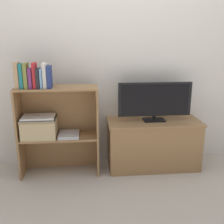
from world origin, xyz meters
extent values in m
plane|color=#BCB2A3|center=(0.00, 0.00, 0.00)|extent=(16.00, 16.00, 0.00)
cube|color=silver|center=(0.00, 0.44, 1.20)|extent=(10.00, 0.05, 2.40)
cube|color=olive|center=(0.45, 0.20, 0.25)|extent=(0.95, 0.41, 0.50)
cube|color=olive|center=(0.45, 0.20, 0.51)|extent=(0.97, 0.43, 0.02)
cube|color=black|center=(0.45, 0.20, 0.52)|extent=(0.22, 0.14, 0.01)
cylinder|color=black|center=(0.45, 0.20, 0.55)|extent=(0.04, 0.04, 0.04)
cube|color=black|center=(0.45, 0.20, 0.75)|extent=(0.76, 0.04, 0.35)
cube|color=black|center=(0.45, 0.18, 0.75)|extent=(0.70, 0.00, 0.31)
cube|color=olive|center=(-0.91, 0.14, 0.20)|extent=(0.02, 0.29, 0.41)
cube|color=olive|center=(-0.15, 0.14, 0.20)|extent=(0.02, 0.29, 0.41)
cube|color=olive|center=(-0.53, 0.28, 0.20)|extent=(0.74, 0.02, 0.41)
cube|color=olive|center=(-0.53, 0.14, 0.40)|extent=(0.74, 0.29, 0.02)
cube|color=olive|center=(-0.91, 0.14, 0.65)|extent=(0.02, 0.29, 0.50)
cube|color=olive|center=(-0.15, 0.14, 0.65)|extent=(0.02, 0.29, 0.50)
cube|color=olive|center=(-0.53, 0.28, 0.65)|extent=(0.74, 0.02, 0.50)
cube|color=olive|center=(-0.53, 0.14, 0.89)|extent=(0.74, 0.29, 0.02)
cube|color=tan|center=(-0.87, 0.10, 1.02)|extent=(0.04, 0.12, 0.24)
cube|color=#1E7075|center=(-0.83, 0.10, 1.01)|extent=(0.03, 0.13, 0.23)
cube|color=olive|center=(-0.79, 0.10, 1.02)|extent=(0.03, 0.13, 0.23)
cube|color=#6B2D66|center=(-0.75, 0.10, 0.99)|extent=(0.03, 0.13, 0.18)
cube|color=#B22328|center=(-0.72, 0.10, 1.02)|extent=(0.03, 0.12, 0.23)
cube|color=#232328|center=(-0.68, 0.10, 0.99)|extent=(0.03, 0.14, 0.18)
cube|color=#709ECC|center=(-0.66, 0.10, 0.99)|extent=(0.02, 0.14, 0.18)
cube|color=silver|center=(-0.62, 0.10, 1.02)|extent=(0.03, 0.12, 0.23)
cube|color=navy|center=(-0.58, 0.10, 1.00)|extent=(0.03, 0.15, 0.21)
cube|color=tan|center=(-0.72, 0.13, 0.50)|extent=(0.33, 0.25, 0.20)
cube|color=#917E5B|center=(-0.72, 0.13, 0.59)|extent=(0.34, 0.26, 0.02)
cube|color=white|center=(-0.72, 0.13, 0.61)|extent=(0.31, 0.22, 0.02)
cylinder|color=#99999E|center=(-0.72, 0.13, 0.62)|extent=(0.02, 0.02, 0.00)
cube|color=#B2B2B7|center=(-0.43, 0.12, 0.42)|extent=(0.20, 0.23, 0.03)
camera|label=1|loc=(-0.24, -2.36, 1.33)|focal=42.00mm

